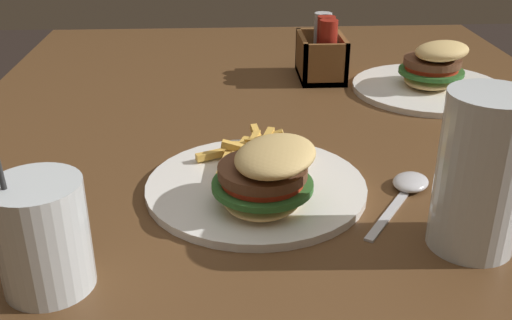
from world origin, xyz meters
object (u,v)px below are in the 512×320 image
juice_glass (43,240)px  condiment_caddy (323,54)px  meal_plate_far (432,76)px  spoon (409,185)px  meal_plate_near (261,179)px  beer_glass (480,178)px

juice_glass → condiment_caddy: juice_glass is taller
meal_plate_far → juice_glass: bearing=-45.5°
spoon → meal_plate_near: bearing=127.7°
spoon → condiment_caddy: bearing=38.7°
beer_glass → condiment_caddy: size_ratio=1.35×
meal_plate_near → juice_glass: size_ratio=1.62×
juice_glass → condiment_caddy: 0.69m
beer_glass → meal_plate_near: bearing=-117.0°
condiment_caddy → spoon: bearing=4.8°
juice_glass → meal_plate_far: size_ratio=0.62×
beer_glass → juice_glass: bearing=-83.8°
beer_glass → meal_plate_far: size_ratio=0.62×
juice_glass → condiment_caddy: (-0.60, 0.35, -0.00)m
meal_plate_near → condiment_caddy: 0.47m
meal_plate_near → condiment_caddy: (-0.45, 0.14, 0.02)m
beer_glass → condiment_caddy: bearing=-173.2°
beer_glass → meal_plate_far: bearing=166.7°
beer_glass → spoon: 0.14m
juice_glass → condiment_caddy: bearing=150.1°
meal_plate_near → juice_glass: (0.15, -0.20, 0.02)m
spoon → meal_plate_far: bearing=12.2°
juice_glass → meal_plate_far: bearing=134.5°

